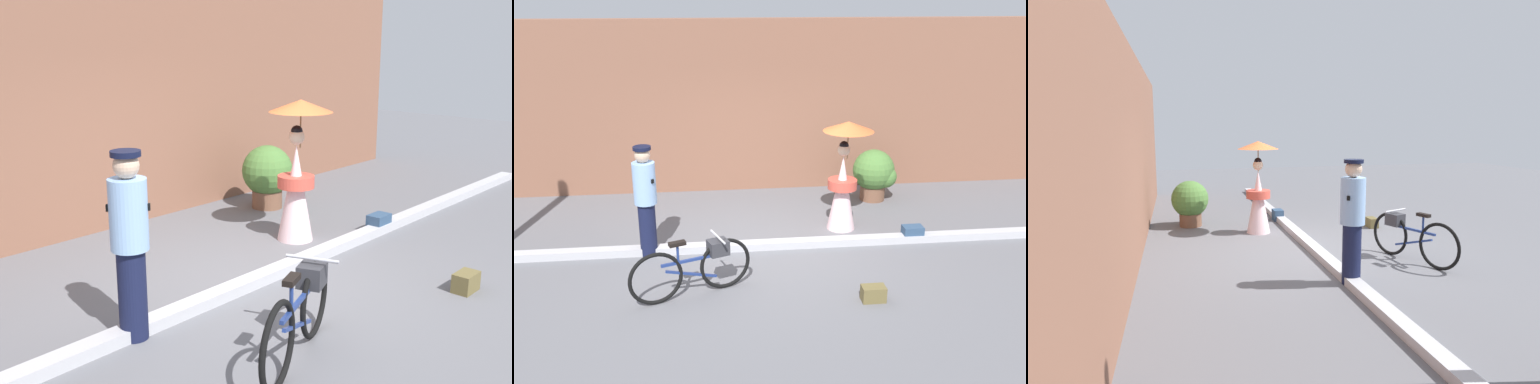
# 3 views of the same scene
# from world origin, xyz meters

# --- Properties ---
(ground_plane) EXTENTS (30.00, 30.00, 0.00)m
(ground_plane) POSITION_xyz_m (0.00, 0.00, 0.00)
(ground_plane) COLOR slate
(building_wall) EXTENTS (14.00, 0.40, 3.38)m
(building_wall) POSITION_xyz_m (0.00, 3.09, 1.69)
(building_wall) COLOR brown
(building_wall) RESTS_ON ground_plane
(sidewalk_curb) EXTENTS (14.00, 0.20, 0.12)m
(sidewalk_curb) POSITION_xyz_m (0.00, 0.00, 0.06)
(sidewalk_curb) COLOR #B2B2B7
(sidewalk_curb) RESTS_ON ground_plane
(bicycle_near_officer) EXTENTS (1.61, 0.69, 0.82)m
(bicycle_near_officer) POSITION_xyz_m (-1.00, -1.35, 0.42)
(bicycle_near_officer) COLOR black
(bicycle_near_officer) RESTS_ON ground_plane
(person_officer) EXTENTS (0.34, 0.34, 1.73)m
(person_officer) POSITION_xyz_m (-1.74, -0.02, 0.93)
(person_officer) COLOR #141938
(person_officer) RESTS_ON ground_plane
(person_with_parasol) EXTENTS (0.84, 0.84, 1.87)m
(person_with_parasol) POSITION_xyz_m (1.47, 0.68, 0.96)
(person_with_parasol) COLOR silver
(person_with_parasol) RESTS_ON ground_plane
(potted_plant_by_door) EXTENTS (0.82, 0.80, 1.00)m
(potted_plant_by_door) POSITION_xyz_m (2.42, 2.00, 0.54)
(potted_plant_by_door) COLOR brown
(potted_plant_by_door) RESTS_ON ground_plane
(backpack_on_pavement) EXTENTS (0.33, 0.22, 0.25)m
(backpack_on_pavement) POSITION_xyz_m (2.50, 0.03, 0.13)
(backpack_on_pavement) COLOR navy
(backpack_on_pavement) RESTS_ON ground_plane
(backpack_spare) EXTENTS (0.31, 0.19, 0.21)m
(backpack_spare) POSITION_xyz_m (1.32, -1.78, 0.11)
(backpack_spare) COLOR brown
(backpack_spare) RESTS_ON ground_plane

